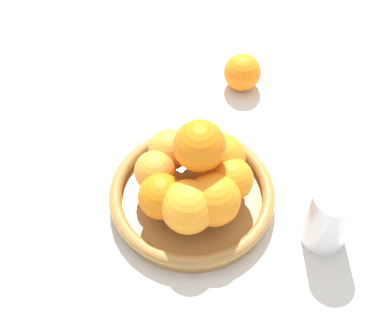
{
  "coord_description": "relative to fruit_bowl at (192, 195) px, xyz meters",
  "views": [
    {
      "loc": [
        0.09,
        -0.46,
        0.72
      ],
      "look_at": [
        0.0,
        0.0,
        0.1
      ],
      "focal_mm": 50.0,
      "sensor_mm": 36.0,
      "label": 1
    }
  ],
  "objects": [
    {
      "name": "fruit_bowl",
      "position": [
        0.0,
        0.0,
        0.0
      ],
      "size": [
        0.26,
        0.26,
        0.04
      ],
      "color": "#A57238",
      "rests_on": "ground_plane"
    },
    {
      "name": "ground_plane",
      "position": [
        0.0,
        0.0,
        -0.02
      ],
      "size": [
        4.0,
        4.0,
        0.0
      ],
      "primitive_type": "plane",
      "color": "beige"
    },
    {
      "name": "orange_pile",
      "position": [
        0.01,
        0.0,
        0.06
      ],
      "size": [
        0.18,
        0.2,
        0.14
      ],
      "color": "orange",
      "rests_on": "fruit_bowl"
    },
    {
      "name": "drinking_glass",
      "position": [
        0.21,
        -0.03,
        0.04
      ],
      "size": [
        0.07,
        0.07,
        0.11
      ],
      "primitive_type": "cylinder",
      "color": "white",
      "rests_on": "ground_plane"
    },
    {
      "name": "stray_orange",
      "position": [
        0.04,
        0.28,
        0.02
      ],
      "size": [
        0.07,
        0.07,
        0.07
      ],
      "primitive_type": "sphere",
      "color": "orange",
      "rests_on": "ground_plane"
    }
  ]
}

